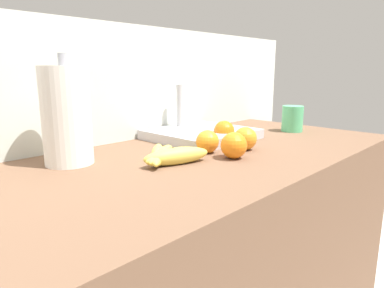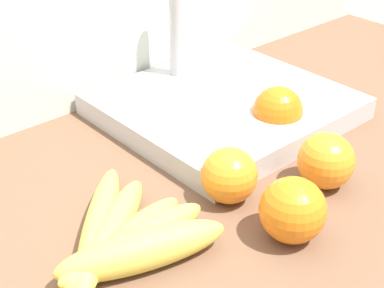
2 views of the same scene
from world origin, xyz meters
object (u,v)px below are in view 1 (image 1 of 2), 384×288
Objects in this scene: orange_back_left at (234,145)px; banana_bunch at (168,155)px; paper_towel_roll at (66,116)px; mug at (293,119)px; sink_basin at (201,133)px; orange_back_right at (207,141)px; orange_right at (245,138)px; orange_front at (224,131)px.

banana_bunch is at bearing 147.12° from orange_back_left.
banana_bunch is 0.27m from paper_towel_roll.
paper_towel_roll reaches higher than banana_bunch.
paper_towel_roll is 2.77× the size of mug.
paper_towel_roll is at bearing 177.69° from sink_basin.
orange_back_right is 0.67× the size of mug.
paper_towel_roll is at bearing 152.15° from orange_right.
mug is at bearing -0.39° from banana_bunch.
orange_back_left reaches higher than orange_back_right.
orange_right is at bearing -99.16° from sink_basin.
orange_right is at bearing -28.07° from orange_back_right.
mug is at bearing -11.47° from orange_front.
orange_front is at bearing -12.48° from paper_towel_roll.
paper_towel_roll reaches higher than orange_front.
orange_right is (0.25, -0.06, 0.02)m from banana_bunch.
banana_bunch is at bearing 167.05° from orange_right.
orange_right is at bearing -172.09° from mug.
orange_right is (0.11, -0.06, 0.00)m from orange_back_right.
sink_basin is (0.47, -0.02, -0.10)m from paper_towel_roll.
paper_towel_roll reaches higher than orange_right.
paper_towel_roll reaches higher than sink_basin.
orange_front is 0.22× the size of sink_basin.
sink_basin is (0.29, 0.15, 0.00)m from banana_bunch.
orange_right is 0.22m from sink_basin.
sink_basin is at bearing -2.31° from paper_towel_roll.
paper_towel_roll is 0.85× the size of sink_basin.
orange_right is (-0.05, -0.12, -0.00)m from orange_front.
orange_back_left is 0.29m from sink_basin.
orange_right is (0.11, 0.04, -0.00)m from orange_back_left.
orange_back_right is at bearing -0.53° from banana_bunch.
sink_basin is at bearing 80.84° from orange_right.
paper_towel_roll is at bearing 167.52° from orange_front.
orange_front is (0.31, 0.06, 0.02)m from banana_bunch.
orange_back_left is (0.15, -0.10, 0.02)m from banana_bunch.
paper_towel_roll is (-0.49, 0.11, 0.09)m from orange_front.
paper_towel_roll reaches higher than mug.
orange_back_right is 0.95× the size of orange_front.
orange_front is 0.23m from orange_back_left.
banana_bunch is at bearing -168.21° from orange_front.
orange_back_right is at bearing 151.93° from orange_right.
mug is at bearing 10.51° from orange_back_left.
orange_front is 0.09m from sink_basin.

